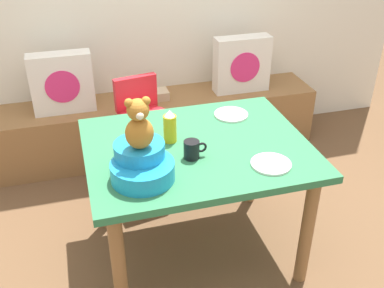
{
  "coord_description": "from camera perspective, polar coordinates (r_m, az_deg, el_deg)",
  "views": [
    {
      "loc": [
        -0.59,
        -1.99,
        1.98
      ],
      "look_at": [
        0.0,
        0.1,
        0.69
      ],
      "focal_mm": 42.83,
      "sensor_mm": 36.0,
      "label": 1
    }
  ],
  "objects": [
    {
      "name": "ground_plane",
      "position": [
        2.87,
        0.56,
        -12.96
      ],
      "size": [
        8.0,
        8.0,
        0.0
      ],
      "primitive_type": "plane",
      "color": "brown"
    },
    {
      "name": "window_bench",
      "position": [
        3.7,
        -4.72,
        2.36
      ],
      "size": [
        2.6,
        0.44,
        0.46
      ],
      "primitive_type": "cube",
      "color": "olive",
      "rests_on": "ground_plane"
    },
    {
      "name": "pillow_floral_left",
      "position": [
        3.44,
        -15.87,
        7.31
      ],
      "size": [
        0.44,
        0.15,
        0.44
      ],
      "color": "white",
      "rests_on": "window_bench"
    },
    {
      "name": "pillow_floral_right",
      "position": [
        3.68,
        6.22,
        9.84
      ],
      "size": [
        0.44,
        0.15,
        0.44
      ],
      "color": "white",
      "rests_on": "window_bench"
    },
    {
      "name": "book_stack",
      "position": [
        3.59,
        -4.6,
        6.11
      ],
      "size": [
        0.2,
        0.14,
        0.07
      ],
      "primitive_type": "cube",
      "color": "#C7AB89",
      "rests_on": "window_bench"
    },
    {
      "name": "dining_table",
      "position": [
        2.47,
        0.63,
        -2.29
      ],
      "size": [
        1.17,
        0.94,
        0.74
      ],
      "color": "#2D7247",
      "rests_on": "ground_plane"
    },
    {
      "name": "highchair",
      "position": [
        3.16,
        -6.08,
        3.04
      ],
      "size": [
        0.38,
        0.49,
        0.79
      ],
      "color": "red",
      "rests_on": "ground_plane"
    },
    {
      "name": "infant_seat_teal",
      "position": [
        2.14,
        -6.3,
        -2.48
      ],
      "size": [
        0.3,
        0.33,
        0.16
      ],
      "color": "#1C8DC6",
      "rests_on": "dining_table"
    },
    {
      "name": "teddy_bear",
      "position": [
        2.04,
        -6.62,
        2.38
      ],
      "size": [
        0.13,
        0.12,
        0.25
      ],
      "color": "#A96D26",
      "rests_on": "infant_seat_teal"
    },
    {
      "name": "ketchup_bottle",
      "position": [
        2.41,
        -2.77,
        2.17
      ],
      "size": [
        0.07,
        0.07,
        0.18
      ],
      "color": "gold",
      "rests_on": "dining_table"
    },
    {
      "name": "coffee_mug",
      "position": [
        2.29,
        0.02,
        -0.69
      ],
      "size": [
        0.12,
        0.08,
        0.09
      ],
      "color": "black",
      "rests_on": "dining_table"
    },
    {
      "name": "dinner_plate_near",
      "position": [
        2.73,
        4.89,
        3.68
      ],
      "size": [
        0.2,
        0.2,
        0.01
      ],
      "primitive_type": "cylinder",
      "color": "white",
      "rests_on": "dining_table"
    },
    {
      "name": "dinner_plate_far",
      "position": [
        2.28,
        9.8,
        -2.46
      ],
      "size": [
        0.2,
        0.2,
        0.01
      ],
      "primitive_type": "cylinder",
      "color": "white",
      "rests_on": "dining_table"
    },
    {
      "name": "cell_phone",
      "position": [
        2.41,
        -6.66,
        -0.34
      ],
      "size": [
        0.16,
        0.14,
        0.01
      ],
      "primitive_type": "cube",
      "rotation": [
        0.0,
        0.0,
        2.19
      ],
      "color": "black",
      "rests_on": "dining_table"
    }
  ]
}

